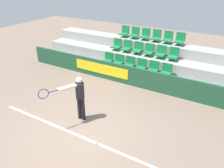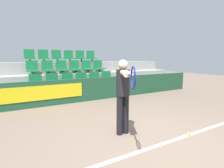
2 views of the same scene
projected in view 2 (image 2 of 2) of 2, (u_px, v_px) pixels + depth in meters
The scene contains 26 objects.
ground_plane at pixel (149, 142), 3.37m from camera, with size 30.00×30.00×0.00m, color #7A6656.
court_baseline at pixel (156, 146), 3.20m from camera, with size 6.06×0.08×0.01m.
barrier_wall at pixel (81, 90), 6.46m from camera, with size 11.25×0.14×0.87m.
bleacher_tier_front at pixel (77, 93), 6.94m from camera, with size 10.85×0.86×0.48m.
bleacher_tier_middle at pixel (70, 84), 7.64m from camera, with size 10.85×0.86×0.95m.
bleacher_tier_back at pixel (65, 77), 8.34m from camera, with size 10.85×0.86×1.43m.
stadium_chair_0 at pixel (36, 83), 6.25m from camera, with size 0.44×0.44×0.57m.
stadium_chair_1 at pixel (53, 82), 6.54m from camera, with size 0.44×0.44×0.57m.
stadium_chair_2 at pixel (68, 81), 6.83m from camera, with size 0.44×0.44×0.57m.
stadium_chair_3 at pixel (82, 80), 7.12m from camera, with size 0.44×0.44×0.57m.
stadium_chair_4 at pixel (95, 79), 7.40m from camera, with size 0.44×0.44×0.57m.
stadium_chair_5 at pixel (107, 79), 7.69m from camera, with size 0.44×0.44×0.57m.
stadium_chair_6 at pixel (33, 69), 6.92m from camera, with size 0.44×0.44×0.57m.
stadium_chair_7 at pixel (48, 68), 7.21m from camera, with size 0.44×0.44×0.57m.
stadium_chair_8 at pixel (62, 68), 7.49m from camera, with size 0.44×0.44×0.57m.
stadium_chair_9 at pixel (75, 68), 7.78m from camera, with size 0.44×0.44×0.57m.
stadium_chair_10 at pixel (87, 67), 8.07m from camera, with size 0.44×0.44×0.57m.
stadium_chair_11 at pixel (99, 67), 8.36m from camera, with size 0.44×0.44×0.57m.
stadium_chair_12 at pixel (30, 57), 7.58m from camera, with size 0.44×0.44×0.57m.
stadium_chair_13 at pixel (44, 57), 7.87m from camera, with size 0.44×0.44×0.57m.
stadium_chair_14 at pixel (57, 57), 8.16m from camera, with size 0.44×0.44×0.57m.
stadium_chair_15 at pixel (69, 57), 8.45m from camera, with size 0.44×0.44×0.57m.
stadium_chair_16 at pixel (81, 57), 8.74m from camera, with size 0.44×0.44×0.57m.
stadium_chair_17 at pixel (91, 57), 9.03m from camera, with size 0.44×0.44×0.57m.
tennis_player at pixel (123, 91), 3.53m from camera, with size 0.74×1.32×1.57m.
tennis_ball at pixel (189, 134), 3.64m from camera, with size 0.07×0.07×0.07m.
Camera 2 is at (-2.20, -2.39, 1.59)m, focal length 28.00 mm.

